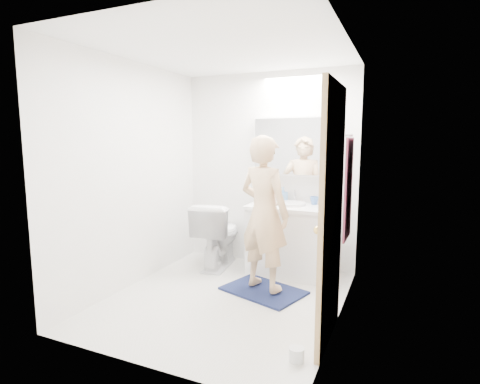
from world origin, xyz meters
The scene contains 23 objects.
floor centered at (0.00, 0.00, 0.00)m, with size 2.50×2.50×0.00m, color silver.
ceiling centered at (0.00, 0.00, 2.40)m, with size 2.50×2.50×0.00m, color white.
wall_back centered at (0.00, 1.25, 1.20)m, with size 2.50×2.50×0.00m, color white.
wall_front centered at (0.00, -1.25, 1.20)m, with size 2.50×2.50×0.00m, color white.
wall_left centered at (-1.10, 0.00, 1.20)m, with size 2.50×2.50×0.00m, color white.
wall_right centered at (1.10, 0.00, 1.20)m, with size 2.50×2.50×0.00m, color white.
vanity_cabinet centered at (0.37, 0.96, 0.39)m, with size 0.90×0.55×0.78m, color white.
countertop centered at (0.37, 0.96, 0.80)m, with size 0.95×0.58×0.04m, color white.
sink_basin centered at (0.37, 0.99, 0.84)m, with size 0.36×0.36×0.03m, color white.
faucet centered at (0.37, 1.19, 0.90)m, with size 0.02×0.02×0.16m, color silver.
medicine_cabinet centered at (0.30, 1.18, 1.50)m, with size 0.88×0.14×0.70m, color white.
mirror_panel centered at (0.30, 1.10, 1.50)m, with size 0.84×0.01×0.66m, color silver.
toilet centered at (-0.52, 0.85, 0.41)m, with size 0.46×0.80×0.82m, color white.
bath_rug centered at (0.29, 0.32, 0.01)m, with size 0.80×0.55×0.02m, color #151B42.
person centered at (0.29, 0.32, 0.84)m, with size 0.57×0.38×1.58m, color tan.
door centered at (1.08, -0.35, 1.00)m, with size 0.04×0.80×2.00m, color tan.
door_knob centered at (1.04, -0.65, 0.95)m, with size 0.06×0.06×0.06m, color gold.
towel centered at (1.08, 0.55, 1.10)m, with size 0.02×0.42×1.00m, color #141F3F.
towel_hook centered at (1.07, 0.55, 1.62)m, with size 0.02×0.02×0.07m, color silver.
soap_bottle_a centered at (0.09, 1.11, 0.92)m, with size 0.08×0.08×0.21m, color #CCBB84.
soap_bottle_b centered at (0.23, 1.15, 0.91)m, with size 0.08×0.09×0.19m, color #5B8DC3.
toothbrush_cup centered at (0.62, 1.12, 0.87)m, with size 0.10×0.10×0.10m, color #3962AC.
toilet_paper_roll centered at (0.94, -0.76, 0.05)m, with size 0.11×0.11×0.10m, color silver.
Camera 1 is at (1.58, -3.22, 1.58)m, focal length 28.14 mm.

